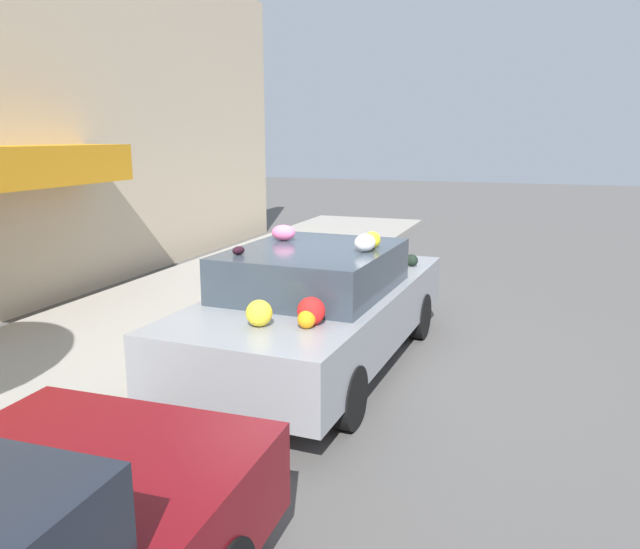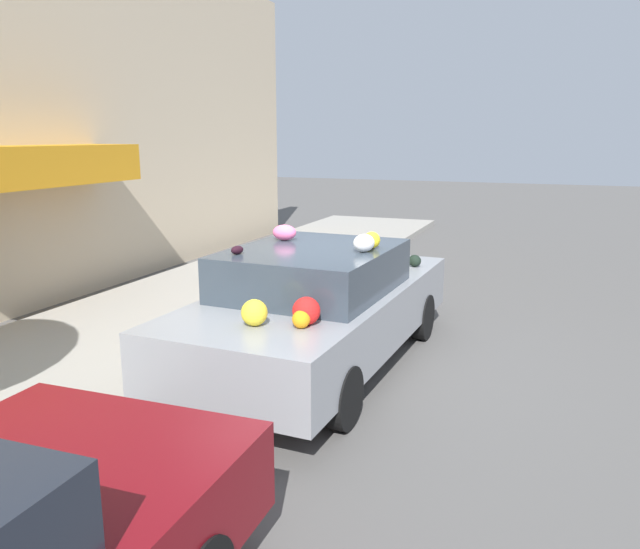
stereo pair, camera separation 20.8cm
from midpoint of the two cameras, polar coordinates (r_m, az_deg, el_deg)
name	(u,v)px [view 2 (the right image)]	position (r m, az deg, el deg)	size (l,w,h in m)	color
ground_plane	(319,364)	(7.28, 0.78, -8.21)	(60.00, 60.00, 0.00)	#565451
sidewalk_curb	(128,332)	(8.54, -16.47, -5.10)	(24.00, 3.20, 0.13)	#9E998E
fire_hydrant	(279,268)	(10.16, -3.19, 0.59)	(0.20, 0.20, 0.70)	#B2B2B7
art_car	(319,304)	(7.02, 0.77, -2.73)	(4.53, 1.98, 1.58)	gray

